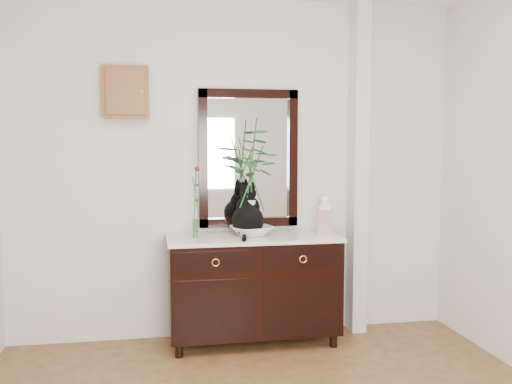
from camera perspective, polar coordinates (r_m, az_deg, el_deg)
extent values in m
cube|color=silver|center=(4.58, -2.02, 2.24)|extent=(3.60, 0.04, 2.70)
cube|color=silver|center=(4.75, 10.14, 2.27)|extent=(0.12, 0.20, 2.70)
cube|color=black|center=(4.49, -0.23, -9.34)|extent=(1.30, 0.50, 0.82)
cube|color=silver|center=(4.41, -0.24, -4.61)|extent=(1.33, 0.52, 0.03)
cube|color=black|center=(4.58, -0.76, 3.36)|extent=(0.80, 0.06, 1.10)
cube|color=white|center=(4.59, -0.79, 3.37)|extent=(0.66, 0.01, 0.96)
cube|color=brown|center=(4.51, -12.89, 9.70)|extent=(0.35, 0.10, 0.40)
imported|color=white|center=(4.41, -0.48, -3.90)|extent=(0.38, 0.38, 0.08)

